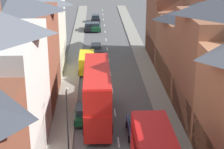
% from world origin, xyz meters
% --- Properties ---
extents(pavement_left, '(2.20, 104.00, 0.14)m').
position_xyz_m(pavement_left, '(-5.10, 38.00, 0.07)').
color(pavement_left, gray).
rests_on(pavement_left, ground).
extents(pavement_right, '(2.20, 104.00, 0.14)m').
position_xyz_m(pavement_right, '(5.10, 38.00, 0.07)').
color(pavement_right, gray).
rests_on(pavement_right, ground).
extents(centre_line_dashes, '(0.14, 97.80, 0.01)m').
position_xyz_m(centre_line_dashes, '(0.00, 36.00, 0.01)').
color(centre_line_dashes, silver).
rests_on(centre_line_dashes, ground).
extents(double_decker_bus_lead, '(2.74, 10.80, 5.30)m').
position_xyz_m(double_decker_bus_lead, '(-1.81, 22.51, 2.82)').
color(double_decker_bus_lead, red).
rests_on(double_decker_bus_lead, ground).
extents(car_near_blue, '(1.90, 4.57, 1.62)m').
position_xyz_m(car_near_blue, '(-3.10, 61.15, 0.82)').
color(car_near_blue, black).
rests_on(car_near_blue, ground).
extents(car_near_silver, '(1.90, 4.36, 1.63)m').
position_xyz_m(car_near_silver, '(1.80, 19.20, 0.82)').
color(car_near_silver, navy).
rests_on(car_near_silver, ground).
extents(car_parked_left_a, '(1.90, 4.02, 1.69)m').
position_xyz_m(car_parked_left_a, '(-1.80, 69.05, 0.85)').
color(car_parked_left_a, black).
rests_on(car_parked_left_a, ground).
extents(car_parked_right_a, '(1.90, 4.12, 1.69)m').
position_xyz_m(car_parked_right_a, '(-1.80, 60.89, 0.85)').
color(car_parked_right_a, '#144728').
rests_on(car_parked_right_a, ground).
extents(car_mid_black, '(1.90, 4.54, 1.58)m').
position_xyz_m(car_mid_black, '(-1.80, 45.29, 0.80)').
color(car_mid_black, '#4C515B').
rests_on(car_mid_black, ground).
extents(car_parked_left_b, '(1.90, 4.46, 1.69)m').
position_xyz_m(car_parked_left_b, '(3.10, 16.45, 0.85)').
color(car_parked_left_b, '#4C515B').
rests_on(car_parked_left_b, ground).
extents(car_far_grey, '(1.90, 4.07, 1.57)m').
position_xyz_m(car_far_grey, '(-3.10, 22.36, 0.79)').
color(car_far_grey, '#144728').
rests_on(car_far_grey, ground).
extents(delivery_van, '(2.20, 5.20, 2.41)m').
position_xyz_m(delivery_van, '(-3.10, 36.94, 1.34)').
color(delivery_van, yellow).
rests_on(delivery_van, ground).
extents(street_lamp, '(0.20, 1.12, 5.50)m').
position_xyz_m(street_lamp, '(-4.25, 16.58, 3.24)').
color(street_lamp, black).
rests_on(street_lamp, ground).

